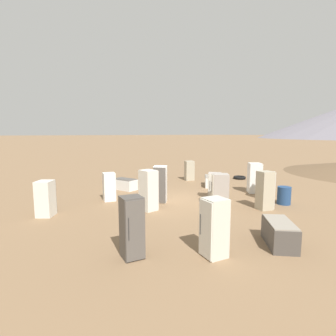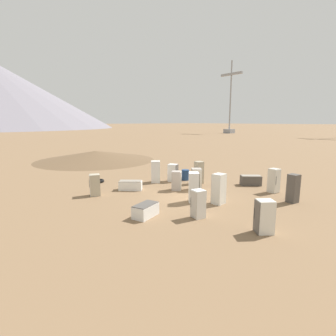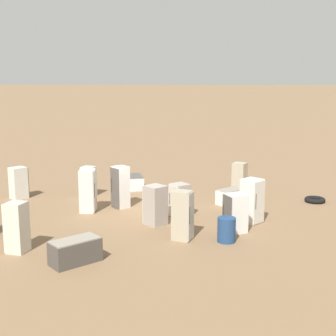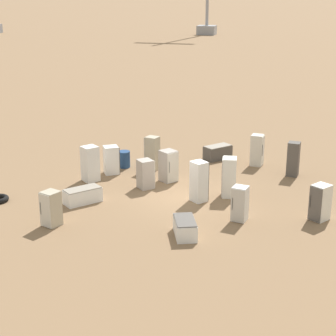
% 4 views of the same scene
% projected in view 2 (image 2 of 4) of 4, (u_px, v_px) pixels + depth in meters
% --- Properties ---
extents(ground_plane, '(1000.00, 1000.00, 0.00)m').
position_uv_depth(ground_plane, '(187.00, 198.00, 17.12)').
color(ground_plane, '#846647').
extents(dirt_mound, '(14.96, 14.96, 1.22)m').
position_uv_depth(dirt_mound, '(96.00, 156.00, 33.69)').
color(dirt_mound, brown).
rests_on(dirt_mound, ground_plane).
extents(power_pylon_2, '(10.22, 3.50, 29.20)m').
position_uv_depth(power_pylon_2, '(230.00, 111.00, 109.03)').
color(power_pylon_2, gray).
rests_on(power_pylon_2, ground_plane).
extents(discarded_fridge_0, '(0.99, 0.96, 1.46)m').
position_uv_depth(discarded_fridge_0, '(173.00, 173.00, 21.85)').
color(discarded_fridge_0, white).
rests_on(discarded_fridge_0, ground_plane).
extents(discarded_fridge_1, '(0.96, 0.96, 1.41)m').
position_uv_depth(discarded_fridge_1, '(177.00, 181.00, 19.06)').
color(discarded_fridge_1, '#A89E93').
rests_on(discarded_fridge_1, ground_plane).
extents(discarded_fridge_2, '(1.24, 1.65, 0.69)m').
position_uv_depth(discarded_fridge_2, '(146.00, 210.00, 13.79)').
color(discarded_fridge_2, white).
rests_on(discarded_fridge_2, ground_plane).
extents(discarded_fridge_3, '(0.73, 0.78, 1.86)m').
position_uv_depth(discarded_fridge_3, '(219.00, 189.00, 15.85)').
color(discarded_fridge_3, silver).
rests_on(discarded_fridge_3, ground_plane).
extents(discarded_fridge_4, '(0.65, 0.68, 1.77)m').
position_uv_depth(discarded_fridge_4, '(293.00, 188.00, 16.14)').
color(discarded_fridge_4, '#4C4742').
rests_on(discarded_fridge_4, ground_plane).
extents(discarded_fridge_5, '(0.80, 0.72, 1.79)m').
position_uv_depth(discarded_fridge_5, '(199.00, 172.00, 21.14)').
color(discarded_fridge_5, '#B2A88E').
rests_on(discarded_fridge_5, ground_plane).
extents(discarded_fridge_6, '(1.66, 1.74, 0.69)m').
position_uv_depth(discarded_fridge_6, '(131.00, 185.00, 19.18)').
color(discarded_fridge_6, white).
rests_on(discarded_fridge_6, ground_plane).
extents(discarded_fridge_7, '(1.03, 1.02, 1.58)m').
position_uv_depth(discarded_fridge_7, '(196.00, 179.00, 19.17)').
color(discarded_fridge_7, '#A89E93').
rests_on(discarded_fridge_7, ground_plane).
extents(discarded_fridge_8, '(1.01, 1.01, 1.78)m').
position_uv_depth(discarded_fridge_8, '(156.00, 172.00, 21.48)').
color(discarded_fridge_8, white).
rests_on(discarded_fridge_8, ground_plane).
extents(discarded_fridge_9, '(0.72, 0.70, 1.71)m').
position_uv_depth(discarded_fridge_9, '(274.00, 181.00, 18.43)').
color(discarded_fridge_9, beige).
rests_on(discarded_fridge_9, ground_plane).
extents(discarded_fridge_10, '(0.94, 0.97, 1.53)m').
position_uv_depth(discarded_fridge_10, '(264.00, 217.00, 11.70)').
color(discarded_fridge_10, silver).
rests_on(discarded_fridge_10, ground_plane).
extents(discarded_fridge_11, '(0.71, 0.73, 1.48)m').
position_uv_depth(discarded_fridge_11, '(198.00, 204.00, 13.58)').
color(discarded_fridge_11, white).
rests_on(discarded_fridge_11, ground_plane).
extents(discarded_fridge_12, '(0.89, 0.89, 1.87)m').
position_uv_depth(discarded_fridge_12, '(194.00, 187.00, 16.21)').
color(discarded_fridge_12, white).
rests_on(discarded_fridge_12, ground_plane).
extents(discarded_fridge_13, '(0.83, 0.86, 1.46)m').
position_uv_depth(discarded_fridge_13, '(95.00, 185.00, 17.67)').
color(discarded_fridge_13, '#B2A88E').
rests_on(discarded_fridge_13, ground_plane).
extents(discarded_fridge_14, '(1.59, 1.66, 0.78)m').
position_uv_depth(discarded_fridge_14, '(251.00, 180.00, 20.60)').
color(discarded_fridge_14, '#4C4742').
rests_on(discarded_fridge_14, ground_plane).
extents(scrap_tire, '(0.95, 0.95, 0.22)m').
position_uv_depth(scrap_tire, '(98.00, 181.00, 21.62)').
color(scrap_tire, black).
rests_on(scrap_tire, ground_plane).
extents(rusty_barrel, '(0.65, 0.65, 0.88)m').
position_uv_depth(rusty_barrel, '(185.00, 175.00, 22.41)').
color(rusty_barrel, navy).
rests_on(rusty_barrel, ground_plane).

